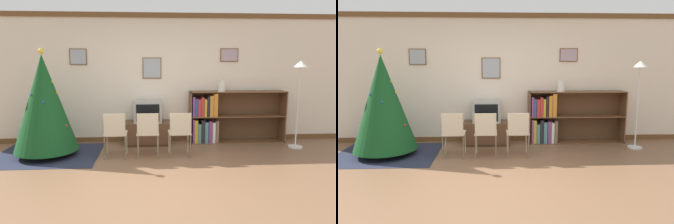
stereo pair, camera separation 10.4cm
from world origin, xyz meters
The scene contains 12 objects.
ground_plane centered at (0.00, 0.00, 0.00)m, with size 24.00×24.00×0.00m, color brown.
wall_back centered at (0.00, 2.49, 1.35)m, with size 8.27×0.11×2.70m.
area_rug centered at (-2.00, 1.53, 0.00)m, with size 1.89×1.54×0.01m.
christmas_tree centered at (-2.00, 1.53, 0.97)m, with size 1.13×1.13×1.93m.
tv_console centered at (-0.15, 2.18, 0.24)m, with size 0.96×0.48×0.48m.
television centered at (-0.15, 2.18, 0.70)m, with size 0.56×0.46×0.45m.
folding_chair_left centered at (-0.72, 1.28, 0.47)m, with size 0.40×0.40×0.82m.
folding_chair_center centered at (-0.15, 1.28, 0.47)m, with size 0.40×0.40×0.82m.
folding_chair_right centered at (0.43, 1.28, 0.47)m, with size 0.40×0.40×0.82m.
bookshelf centered at (1.36, 2.25, 0.52)m, with size 2.03×0.36×1.09m.
vase centered at (1.39, 2.20, 1.21)m, with size 0.16×0.16×0.23m.
standing_lamp centered at (2.82, 1.75, 1.32)m, with size 0.28×0.28×1.72m.
Camera 2 is at (-0.02, -3.92, 1.69)m, focal length 32.00 mm.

